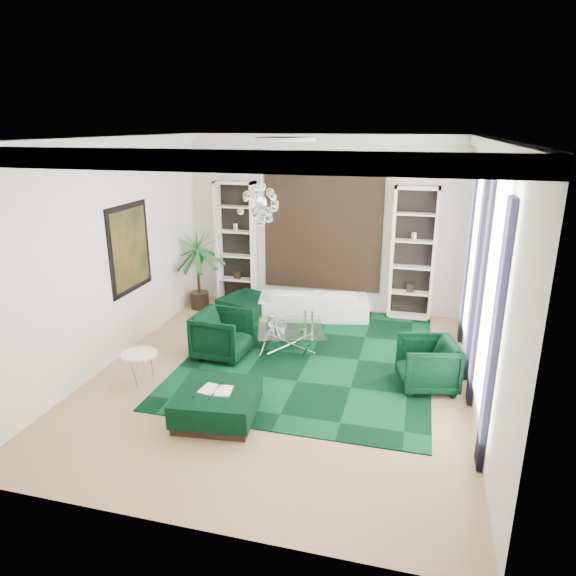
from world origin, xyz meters
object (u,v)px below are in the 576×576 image
(armchair_left, at_px, (223,335))
(ottoman_front, at_px, (217,404))
(armchair_right, at_px, (427,364))
(side_table, at_px, (141,370))
(sofa, at_px, (314,303))
(ottoman_side, at_px, (248,307))
(palm, at_px, (198,260))
(coffee_table, at_px, (290,338))

(armchair_left, relative_size, ottoman_front, 0.84)
(armchair_right, distance_m, side_table, 4.52)
(armchair_left, bearing_deg, sofa, -23.46)
(armchair_right, xyz_separation_m, side_table, (-4.39, -1.07, -0.13))
(ottoman_side, bearing_deg, palm, 167.32)
(coffee_table, distance_m, ottoman_side, 1.84)
(sofa, bearing_deg, palm, -10.44)
(side_table, distance_m, palm, 3.74)
(sofa, bearing_deg, ottoman_side, 2.09)
(sofa, bearing_deg, coffee_table, 75.34)
(coffee_table, relative_size, ottoman_front, 1.08)
(ottoman_side, height_order, palm, palm)
(sofa, height_order, armchair_right, armchair_right)
(armchair_left, bearing_deg, ottoman_side, 9.13)
(sofa, distance_m, ottoman_side, 1.41)
(palm, bearing_deg, coffee_table, -32.48)
(armchair_right, height_order, coffee_table, armchair_right)
(armchair_right, height_order, ottoman_side, armchair_right)
(ottoman_side, distance_m, palm, 1.57)
(ottoman_front, bearing_deg, side_table, 158.58)
(ottoman_front, bearing_deg, armchair_right, 30.45)
(palm, bearing_deg, ottoman_front, -63.15)
(sofa, height_order, ottoman_side, sofa)
(side_table, height_order, palm, palm)
(ottoman_front, height_order, side_table, side_table)
(ottoman_side, relative_size, ottoman_front, 0.92)
(armchair_left, height_order, side_table, armchair_left)
(sofa, xyz_separation_m, side_table, (-2.04, -3.64, -0.06))
(side_table, bearing_deg, sofa, 60.78)
(coffee_table, xyz_separation_m, side_table, (-1.95, -1.98, 0.07))
(ottoman_front, bearing_deg, palm, 116.85)
(ottoman_side, bearing_deg, ottoman_front, -77.45)
(armchair_left, distance_m, ottoman_side, 2.00)
(ottoman_side, height_order, ottoman_front, ottoman_side)
(armchair_right, distance_m, palm, 5.62)
(armchair_right, xyz_separation_m, coffee_table, (-2.44, 0.91, -0.20))
(coffee_table, bearing_deg, armchair_right, -20.43)
(armchair_right, height_order, ottoman_front, armchair_right)
(coffee_table, distance_m, ottoman_front, 2.62)
(armchair_left, bearing_deg, side_table, 150.45)
(sofa, relative_size, coffee_table, 1.94)
(armchair_left, bearing_deg, palm, 36.14)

